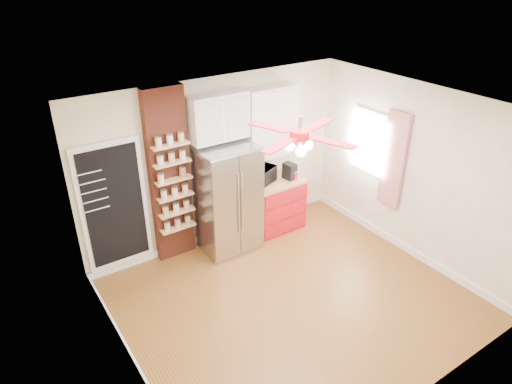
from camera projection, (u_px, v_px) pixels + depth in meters
floor at (292, 299)px, 6.34m from camera, size 4.50×4.50×0.00m
ceiling at (301, 111)px, 5.09m from camera, size 4.50×4.50×0.00m
wall_back at (217, 162)px, 7.19m from camera, size 4.50×0.02×2.70m
wall_front at (429, 306)px, 4.25m from camera, size 4.50×0.02×2.70m
wall_left at (121, 279)px, 4.60m from camera, size 0.02×4.00×2.70m
wall_right at (414, 173)px, 6.83m from camera, size 0.02×4.00×2.70m
chalkboard at (114, 206)px, 6.44m from camera, size 0.95×0.05×1.95m
brick_pillar at (169, 177)px, 6.71m from camera, size 0.60×0.16×2.70m
fridge at (227, 199)px, 7.11m from camera, size 0.90×0.70×1.75m
upper_glass_cabinet at (218, 117)px, 6.66m from camera, size 0.90×0.35×0.70m
red_cabinet at (275, 204)px, 7.82m from camera, size 0.94×0.64×0.90m
upper_shelf_unit at (271, 122)px, 7.29m from camera, size 0.90×0.30×1.15m
window at (370, 142)px, 7.39m from camera, size 0.04×0.75×1.05m
curtain at (393, 160)px, 7.00m from camera, size 0.06×0.40×1.55m
ceiling_fan at (300, 135)px, 5.22m from camera, size 1.40×1.40×0.44m
toaster_oven at (261, 175)px, 7.48m from camera, size 0.57×0.49×0.27m
coffee_maker at (290, 171)px, 7.62m from camera, size 0.17×0.23×0.27m
canister_left at (294, 175)px, 7.63m from camera, size 0.11×0.11×0.14m
canister_right at (292, 171)px, 7.78m from camera, size 0.10×0.10×0.14m
pantry_jar_oats at (161, 179)px, 6.45m from camera, size 0.10×0.10×0.13m
pantry_jar_beans at (182, 172)px, 6.63m from camera, size 0.12×0.12×0.14m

